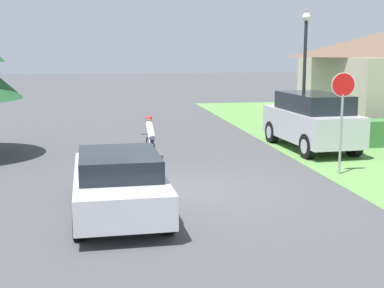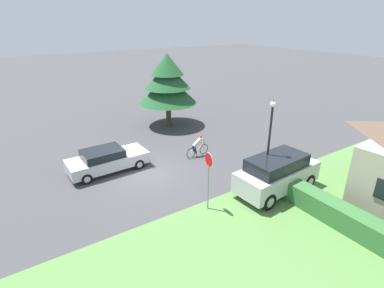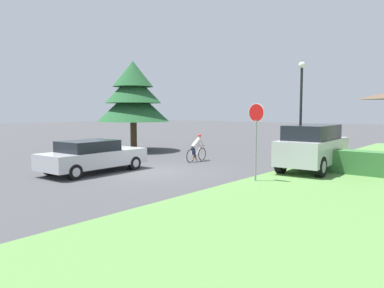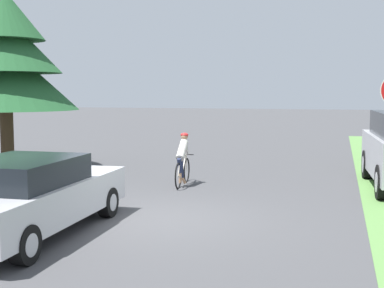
# 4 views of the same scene
# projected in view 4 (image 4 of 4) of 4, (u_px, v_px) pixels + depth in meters

# --- Properties ---
(ground_plane) EXTENTS (140.00, 140.00, 0.00)m
(ground_plane) POSITION_uv_depth(u_px,v_px,m) (152.00, 219.00, 10.69)
(ground_plane) COLOR #424244
(sedan_left_lane) EXTENTS (2.03, 4.65, 1.39)m
(sedan_left_lane) POSITION_uv_depth(u_px,v_px,m) (27.00, 195.00, 9.46)
(sedan_left_lane) COLOR #BCBCC1
(sedan_left_lane) RESTS_ON ground
(cyclist) EXTENTS (0.44, 1.77, 1.44)m
(cyclist) POSITION_uv_depth(u_px,v_px,m) (182.00, 160.00, 14.54)
(cyclist) COLOR black
(cyclist) RESTS_ON ground
(conifer_tall_near) EXTENTS (4.72, 4.72, 5.89)m
(conifer_tall_near) POSITION_uv_depth(u_px,v_px,m) (4.00, 58.00, 17.36)
(conifer_tall_near) COLOR #4C3823
(conifer_tall_near) RESTS_ON ground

